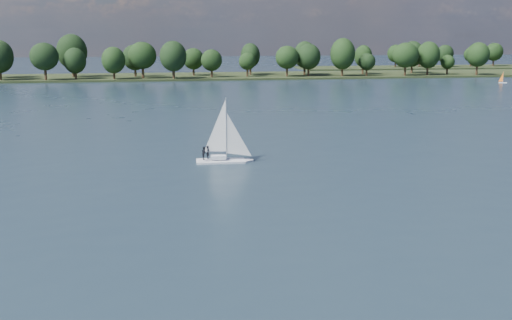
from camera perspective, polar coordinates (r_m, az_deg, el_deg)
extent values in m
plane|color=#233342|center=(126.64, -0.48, 4.74)|extent=(700.00, 700.00, 0.00)
cube|color=black|center=(237.42, -4.65, 8.27)|extent=(660.00, 40.00, 1.50)
cube|color=black|center=(336.25, 23.22, 8.52)|extent=(220.00, 30.00, 1.40)
cube|color=white|center=(76.96, -3.41, -0.27)|extent=(7.05, 2.19, 0.82)
cube|color=white|center=(76.79, -3.42, 0.33)|extent=(2.10, 1.30, 0.51)
cylinder|color=#ADAEB4|center=(76.08, -3.46, 3.17)|extent=(0.12, 0.12, 8.22)
imported|color=black|center=(76.86, -4.82, 0.79)|extent=(0.52, 0.71, 1.77)
imported|color=black|center=(76.32, -5.19, 0.70)|extent=(0.68, 0.87, 1.77)
cube|color=white|center=(225.51, 23.44, 7.09)|extent=(2.89, 2.23, 0.44)
cylinder|color=silver|center=(225.36, 23.49, 7.64)|extent=(0.08, 0.08, 3.87)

